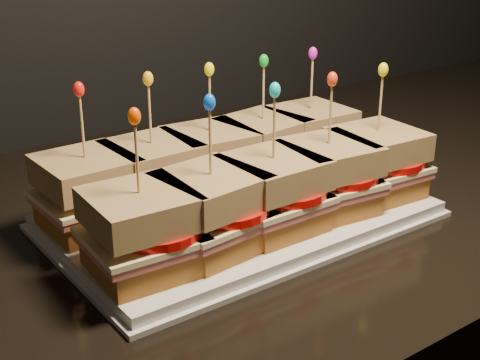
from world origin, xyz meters
TOP-DOWN VIEW (x-y plane):
  - granite_slab at (-0.58, 1.65)m, footprint 2.57×0.72m
  - platter at (-0.37, 1.58)m, footprint 0.43×0.26m
  - platter_rim at (-0.37, 1.58)m, footprint 0.44×0.28m
  - sandwich_0_bread_bot at (-0.54, 1.64)m, footprint 0.10×0.10m
  - sandwich_0_ham at (-0.54, 1.64)m, footprint 0.11×0.10m
  - sandwich_0_cheese at (-0.54, 1.64)m, footprint 0.11×0.11m
  - sandwich_0_tomato at (-0.52, 1.64)m, footprint 0.10×0.10m
  - sandwich_0_bread_top at (-0.54, 1.64)m, footprint 0.10×0.10m
  - sandwich_0_pick at (-0.54, 1.64)m, footprint 0.00×0.00m
  - sandwich_0_frill at (-0.54, 1.64)m, footprint 0.01×0.01m
  - sandwich_1_bread_bot at (-0.45, 1.64)m, footprint 0.10×0.10m
  - sandwich_1_ham at (-0.45, 1.64)m, footprint 0.11×0.10m
  - sandwich_1_cheese at (-0.45, 1.64)m, footprint 0.11×0.10m
  - sandwich_1_tomato at (-0.44, 1.64)m, footprint 0.10×0.10m
  - sandwich_1_bread_top at (-0.45, 1.64)m, footprint 0.10×0.10m
  - sandwich_1_pick at (-0.45, 1.64)m, footprint 0.00×0.00m
  - sandwich_1_frill at (-0.45, 1.64)m, footprint 0.01×0.01m
  - sandwich_2_bread_bot at (-0.37, 1.64)m, footprint 0.10×0.10m
  - sandwich_2_ham at (-0.37, 1.64)m, footprint 0.11×0.11m
  - sandwich_2_cheese at (-0.37, 1.64)m, footprint 0.12×0.11m
  - sandwich_2_tomato at (-0.36, 1.64)m, footprint 0.10×0.10m
  - sandwich_2_bread_top at (-0.37, 1.64)m, footprint 0.11×0.11m
  - sandwich_2_pick at (-0.37, 1.64)m, footprint 0.00×0.00m
  - sandwich_2_frill at (-0.37, 1.64)m, footprint 0.01×0.01m
  - sandwich_3_bread_bot at (-0.29, 1.64)m, footprint 0.11×0.11m
  - sandwich_3_ham at (-0.29, 1.64)m, footprint 0.12×0.11m
  - sandwich_3_cheese at (-0.29, 1.64)m, footprint 0.12×0.12m
  - sandwich_3_tomato at (-0.28, 1.64)m, footprint 0.10×0.10m
  - sandwich_3_bread_top at (-0.29, 1.64)m, footprint 0.11×0.11m
  - sandwich_3_pick at (-0.29, 1.64)m, footprint 0.00×0.00m
  - sandwich_3_frill at (-0.29, 1.64)m, footprint 0.01×0.01m
  - sandwich_4_bread_bot at (-0.21, 1.64)m, footprint 0.10×0.10m
  - sandwich_4_ham at (-0.21, 1.64)m, footprint 0.11×0.11m
  - sandwich_4_cheese at (-0.21, 1.64)m, footprint 0.11×0.11m
  - sandwich_4_tomato at (-0.20, 1.64)m, footprint 0.10×0.10m
  - sandwich_4_bread_top at (-0.21, 1.64)m, footprint 0.10×0.10m
  - sandwich_4_pick at (-0.21, 1.64)m, footprint 0.00×0.00m
  - sandwich_4_frill at (-0.21, 1.64)m, footprint 0.01×0.01m
  - sandwich_5_bread_bot at (-0.54, 1.52)m, footprint 0.10×0.10m
  - sandwich_5_ham at (-0.54, 1.52)m, footprint 0.11×0.11m
  - sandwich_5_cheese at (-0.54, 1.52)m, footprint 0.11×0.11m
  - sandwich_5_tomato at (-0.52, 1.51)m, footprint 0.10×0.10m
  - sandwich_5_bread_top at (-0.54, 1.52)m, footprint 0.10×0.10m
  - sandwich_5_pick at (-0.54, 1.52)m, footprint 0.00×0.00m
  - sandwich_5_frill at (-0.54, 1.52)m, footprint 0.01×0.01m
  - sandwich_6_bread_bot at (-0.45, 1.52)m, footprint 0.10×0.10m
  - sandwich_6_ham at (-0.45, 1.52)m, footprint 0.11×0.11m
  - sandwich_6_cheese at (-0.45, 1.52)m, footprint 0.12×0.11m
  - sandwich_6_tomato at (-0.44, 1.51)m, footprint 0.10×0.10m
  - sandwich_6_bread_top at (-0.45, 1.52)m, footprint 0.11×0.11m
  - sandwich_6_pick at (-0.45, 1.52)m, footprint 0.00×0.00m
  - sandwich_6_frill at (-0.45, 1.52)m, footprint 0.01×0.01m
  - sandwich_7_bread_bot at (-0.37, 1.52)m, footprint 0.10×0.10m
  - sandwich_7_ham at (-0.37, 1.52)m, footprint 0.10×0.10m
  - sandwich_7_cheese at (-0.37, 1.52)m, footprint 0.11×0.10m
  - sandwich_7_tomato at (-0.36, 1.51)m, footprint 0.10×0.10m
  - sandwich_7_bread_top at (-0.37, 1.52)m, footprint 0.10×0.10m
  - sandwich_7_pick at (-0.37, 1.52)m, footprint 0.00×0.00m
  - sandwich_7_frill at (-0.37, 1.52)m, footprint 0.01×0.01m
  - sandwich_8_bread_bot at (-0.29, 1.52)m, footprint 0.11×0.11m
  - sandwich_8_ham at (-0.29, 1.52)m, footprint 0.12×0.11m
  - sandwich_8_cheese at (-0.29, 1.52)m, footprint 0.12×0.11m
  - sandwich_8_tomato at (-0.28, 1.51)m, footprint 0.10×0.10m
  - sandwich_8_bread_top at (-0.29, 1.52)m, footprint 0.11×0.11m
  - sandwich_8_pick at (-0.29, 1.52)m, footprint 0.00×0.00m
  - sandwich_8_frill at (-0.29, 1.52)m, footprint 0.01×0.01m
  - sandwich_9_bread_bot at (-0.21, 1.52)m, footprint 0.10×0.10m
  - sandwich_9_ham at (-0.21, 1.52)m, footprint 0.11×0.11m
  - sandwich_9_cheese at (-0.21, 1.52)m, footprint 0.11×0.11m
  - sandwich_9_tomato at (-0.20, 1.51)m, footprint 0.10×0.10m
  - sandwich_9_bread_top at (-0.21, 1.52)m, footprint 0.10×0.10m
  - sandwich_9_pick at (-0.21, 1.52)m, footprint 0.00×0.00m
  - sandwich_9_frill at (-0.21, 1.52)m, footprint 0.01×0.01m

SIDE VIEW (x-z plane):
  - granite_slab at x=-0.58m, z-range 0.83..0.87m
  - platter_rim at x=-0.37m, z-range 0.87..0.87m
  - platter at x=-0.37m, z-range 0.87..0.89m
  - sandwich_0_bread_bot at x=-0.54m, z-range 0.89..0.91m
  - sandwich_1_bread_bot at x=-0.45m, z-range 0.89..0.91m
  - sandwich_2_bread_bot at x=-0.37m, z-range 0.89..0.91m
  - sandwich_3_bread_bot at x=-0.29m, z-range 0.89..0.91m
  - sandwich_4_bread_bot at x=-0.21m, z-range 0.89..0.91m
  - sandwich_5_bread_bot at x=-0.54m, z-range 0.89..0.91m
  - sandwich_6_bread_bot at x=-0.45m, z-range 0.89..0.91m
  - sandwich_7_bread_bot at x=-0.37m, z-range 0.89..0.91m
  - sandwich_8_bread_bot at x=-0.29m, z-range 0.89..0.91m
  - sandwich_9_bread_bot at x=-0.21m, z-range 0.89..0.91m
  - sandwich_0_ham at x=-0.54m, z-range 0.91..0.92m
  - sandwich_1_ham at x=-0.45m, z-range 0.91..0.92m
  - sandwich_2_ham at x=-0.37m, z-range 0.91..0.92m
  - sandwich_3_ham at x=-0.29m, z-range 0.91..0.92m
  - sandwich_4_ham at x=-0.21m, z-range 0.91..0.92m
  - sandwich_5_ham at x=-0.54m, z-range 0.91..0.92m
  - sandwich_6_ham at x=-0.45m, z-range 0.91..0.92m
  - sandwich_7_ham at x=-0.37m, z-range 0.91..0.92m
  - sandwich_8_ham at x=-0.29m, z-range 0.91..0.92m
  - sandwich_9_ham at x=-0.21m, z-range 0.91..0.92m
  - sandwich_0_cheese at x=-0.54m, z-range 0.92..0.93m
  - sandwich_1_cheese at x=-0.45m, z-range 0.92..0.93m
  - sandwich_2_cheese at x=-0.37m, z-range 0.92..0.93m
  - sandwich_3_cheese at x=-0.29m, z-range 0.92..0.93m
  - sandwich_4_cheese at x=-0.21m, z-range 0.92..0.93m
  - sandwich_5_cheese at x=-0.54m, z-range 0.92..0.93m
  - sandwich_6_cheese at x=-0.45m, z-range 0.92..0.93m
  - sandwich_7_cheese at x=-0.37m, z-range 0.92..0.93m
  - sandwich_8_cheese at x=-0.29m, z-range 0.92..0.93m
  - sandwich_9_cheese at x=-0.21m, z-range 0.92..0.93m
  - sandwich_0_tomato at x=-0.52m, z-range 0.93..0.94m
  - sandwich_1_tomato at x=-0.44m, z-range 0.93..0.94m
  - sandwich_2_tomato at x=-0.36m, z-range 0.93..0.94m
  - sandwich_3_tomato at x=-0.28m, z-range 0.93..0.94m
  - sandwich_4_tomato at x=-0.20m, z-range 0.93..0.94m
  - sandwich_5_tomato at x=-0.52m, z-range 0.93..0.94m
  - sandwich_6_tomato at x=-0.44m, z-range 0.93..0.94m
  - sandwich_7_tomato at x=-0.36m, z-range 0.93..0.94m
  - sandwich_8_tomato at x=-0.28m, z-range 0.93..0.94m
  - sandwich_9_tomato at x=-0.20m, z-range 0.93..0.94m
  - sandwich_0_bread_top at x=-0.54m, z-range 0.94..0.97m
  - sandwich_1_bread_top at x=-0.45m, z-range 0.94..0.97m
  - sandwich_2_bread_top at x=-0.37m, z-range 0.94..0.97m
  - sandwich_3_bread_top at x=-0.29m, z-range 0.94..0.97m
  - sandwich_4_bread_top at x=-0.21m, z-range 0.94..0.97m
  - sandwich_5_bread_top at x=-0.54m, z-range 0.94..0.97m
  - sandwich_6_bread_top at x=-0.45m, z-range 0.94..0.97m
  - sandwich_7_bread_top at x=-0.37m, z-range 0.94..0.97m
  - sandwich_8_bread_top at x=-0.29m, z-range 0.94..0.97m
  - sandwich_9_bread_top at x=-0.21m, z-range 0.94..0.97m
  - sandwich_0_pick at x=-0.54m, z-range 0.95..1.04m
  - sandwich_1_pick at x=-0.45m, z-range 0.95..1.04m
  - sandwich_2_pick at x=-0.37m, z-range 0.95..1.04m
  - sandwich_3_pick at x=-0.29m, z-range 0.95..1.04m
  - sandwich_4_pick at x=-0.21m, z-range 0.95..1.04m
  - sandwich_5_pick at x=-0.54m, z-range 0.95..1.04m
  - sandwich_6_pick at x=-0.45m, z-range 0.95..1.04m
  - sandwich_7_pick at x=-0.37m, z-range 0.95..1.04m
  - sandwich_8_pick at x=-0.29m, z-range 0.95..1.04m
  - sandwich_9_pick at x=-0.21m, z-range 0.95..1.04m
  - sandwich_0_frill at x=-0.54m, z-range 1.03..1.05m
  - sandwich_1_frill at x=-0.45m, z-range 1.03..1.05m
  - sandwich_2_frill at x=-0.37m, z-range 1.03..1.05m
  - sandwich_3_frill at x=-0.29m, z-range 1.03..1.05m
  - sandwich_4_frill at x=-0.21m, z-range 1.03..1.05m
  - sandwich_5_frill at x=-0.54m, z-range 1.03..1.05m
  - sandwich_6_frill at x=-0.45m, z-range 1.03..1.05m
  - sandwich_7_frill at x=-0.37m, z-range 1.03..1.05m
  - sandwich_8_frill at x=-0.29m, z-range 1.03..1.05m
  - sandwich_9_frill at x=-0.21m, z-range 1.03..1.05m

